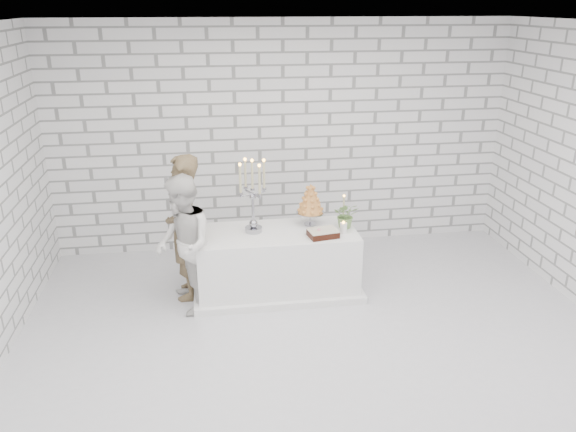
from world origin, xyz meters
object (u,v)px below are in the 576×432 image
object	(u,v)px
groom	(185,228)
bride	(183,245)
cake_table	(277,262)
candelabra	(253,196)
croquembouche	(310,204)

from	to	relation	value
groom	bride	world-z (taller)	groom
cake_table	candelabra	distance (m)	0.84
cake_table	bride	bearing A→B (deg)	-166.80
cake_table	groom	distance (m)	1.12
groom	bride	xyz separation A→B (m)	(-0.01, -0.32, -0.07)
cake_table	croquembouche	xyz separation A→B (m)	(0.41, 0.16, 0.63)
groom	croquembouche	bearing A→B (deg)	94.70
cake_table	groom	world-z (taller)	groom
croquembouche	bride	bearing A→B (deg)	-164.49
groom	cake_table	bearing A→B (deg)	87.16
cake_table	candelabra	xyz separation A→B (m)	(-0.26, 0.05, 0.80)
groom	candelabra	xyz separation A→B (m)	(0.76, -0.03, 0.34)
groom	candelabra	world-z (taller)	groom
bride	candelabra	distance (m)	0.92
bride	croquembouche	bearing A→B (deg)	95.39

